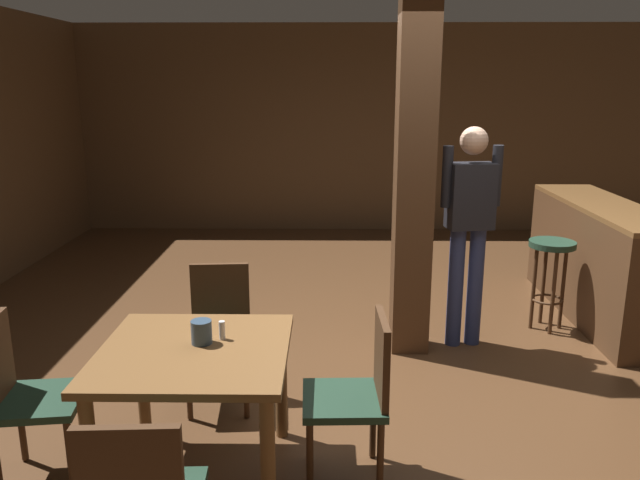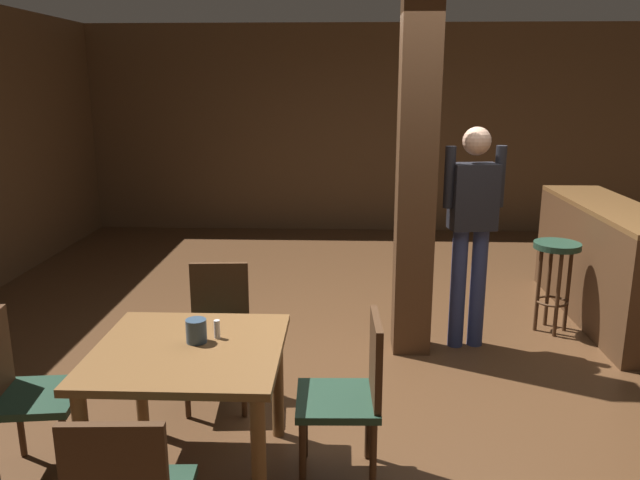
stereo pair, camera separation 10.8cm
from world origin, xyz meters
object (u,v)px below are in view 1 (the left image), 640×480
Objects in this scene: chair_west at (23,392)px; salt_shaker at (222,330)px; chair_east at (359,390)px; bar_counter at (590,260)px; dining_table at (195,370)px; standing_person at (469,221)px; chair_north at (220,327)px; napkin_cup at (202,332)px; bar_stool_near at (551,262)px.

chair_west is 8.98× the size of salt_shaker.
bar_counter is at bearing 48.04° from chair_east.
standing_person reaches higher than dining_table.
chair_north is 0.42× the size of bar_counter.
salt_shaker is at bearing -141.38° from bar_counter.
bar_counter is (2.99, 2.40, -0.10)m from dining_table.
bar_counter is at bearing 27.29° from standing_person.
napkin_cup is 2.43m from standing_person.
napkin_cup is 0.06× the size of bar_counter.
chair_west is 3.23m from standing_person.
chair_east is 3.22m from bar_counter.
dining_table is 0.24m from salt_shaker.
standing_person reaches higher than salt_shaker.
chair_west is 1.16× the size of bar_stool_near.
chair_north is at bearing 93.71° from napkin_cup.
chair_east is at bearing -131.96° from bar_counter.
chair_west reaches higher than napkin_cup.
dining_table is at bearing -141.19° from bar_counter.
salt_shaker reaches higher than bar_stool_near.
chair_west is at bearing -171.53° from salt_shaker.
dining_table is 0.20m from napkin_cup.
chair_east and chair_west have the same top height.
bar_counter reaches higher than salt_shaker.
chair_west is 0.96m from napkin_cup.
bar_stool_near is (3.40, 2.13, 0.08)m from chair_west.
chair_east is at bearing 0.56° from dining_table.
dining_table is at bearing -115.43° from napkin_cup.
napkin_cup is (-0.80, 0.05, 0.29)m from chair_east.
chair_west is at bearing -177.88° from dining_table.
standing_person is (2.63, 1.80, 0.50)m from chair_west.
dining_table is 3.83m from bar_counter.
bar_counter is (3.01, 1.57, 0.01)m from chair_north.
chair_north is 8.98× the size of salt_shaker.
bar_stool_near is at bearing 26.29° from chair_north.
bar_stool_near is at bearing 39.47° from salt_shaker.
chair_east is 0.77m from salt_shaker.
bar_stool_near is at bearing 39.13° from napkin_cup.
chair_west is at bearing -145.64° from standing_person.
dining_table is 1.07× the size of chair_west.
chair_east reaches higher than dining_table.
dining_table is 0.88m from chair_west.
bar_stool_near is (-0.46, -0.31, 0.06)m from bar_counter.
dining_table is at bearing -137.10° from salt_shaker.
standing_person reaches higher than napkin_cup.
chair_west is 7.24× the size of napkin_cup.
salt_shaker is 3.67m from bar_counter.
bar_stool_near is (2.53, 2.09, -0.03)m from dining_table.
napkin_cup is at bearing -150.58° from salt_shaker.
bar_counter is at bearing 33.85° from bar_stool_near.
napkin_cup is 0.16× the size of bar_stool_near.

